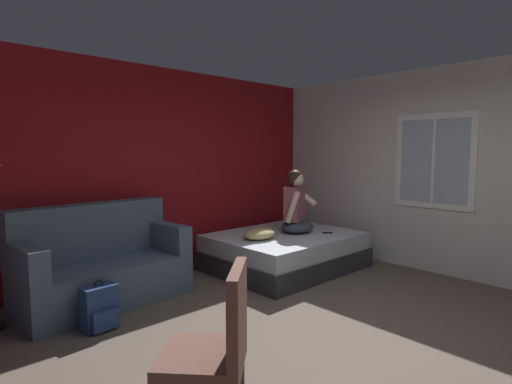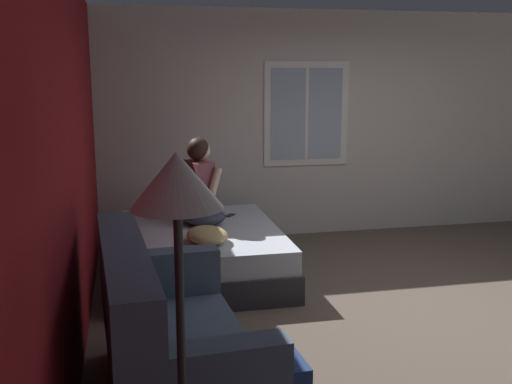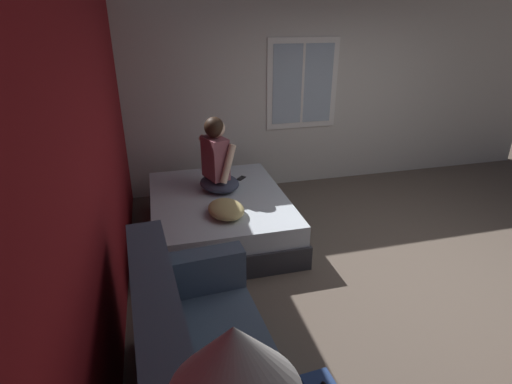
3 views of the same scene
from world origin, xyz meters
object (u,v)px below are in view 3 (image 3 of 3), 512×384
bed (219,215)px  couch (204,375)px  throw_pillow (226,209)px  person_seated (217,161)px  cell_phone (241,178)px

bed → couch: couch is taller
couch → throw_pillow: bearing=-14.7°
couch → throw_pillow: 1.93m
person_seated → throw_pillow: 0.73m
couch → throw_pillow: (1.86, -0.49, 0.16)m
bed → cell_phone: size_ratio=13.59×
person_seated → throw_pillow: (-0.67, 0.03, -0.29)m
bed → couch: 2.41m
couch → person_seated: 2.63m
person_seated → cell_phone: (0.28, -0.34, -0.35)m
person_seated → cell_phone: size_ratio=6.08×
bed → couch: bearing=168.3°
throw_pillow → couch: bearing=165.3°
cell_phone → bed: bearing=-87.1°
bed → throw_pillow: bearing=-179.6°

